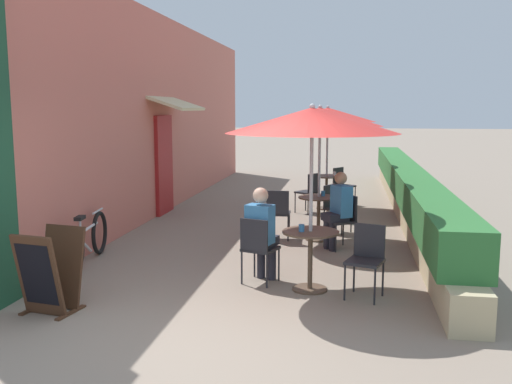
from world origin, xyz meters
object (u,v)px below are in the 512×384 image
Objects in this scene: patio_table_far at (326,186)px; coffee_cup_far at (335,174)px; coffee_cup_near at (302,228)px; cafe_chair_far_right at (310,190)px; cafe_chair_mid_left at (344,217)px; patio_table_mid at (319,210)px; cafe_chair_near_right at (258,245)px; cafe_chair_mid_right at (334,204)px; menu_board at (51,272)px; patio_umbrella_mid at (320,117)px; cafe_chair_mid_back at (278,210)px; patio_table_near at (310,249)px; patio_umbrella_near at (312,121)px; coffee_cup_mid at (323,193)px; patio_umbrella_far at (328,115)px; cafe_chair_far_left at (342,183)px; bicycle_leaning at (88,240)px; seated_patron_near_right at (262,230)px; seated_patron_mid_left at (338,207)px; cafe_chair_near_left at (367,255)px.

patio_table_far is 8.36× the size of coffee_cup_far.
cafe_chair_far_right is (-0.27, 5.31, -0.28)m from coffee_cup_near.
cafe_chair_mid_left is at bearing -83.26° from patio_table_far.
coffee_cup_near is 5.93m from patio_table_far.
patio_table_mid is (0.06, 2.82, -0.28)m from coffee_cup_near.
cafe_chair_near_right reaches higher than coffee_cup_near.
coffee_cup_near is 3.50m from cafe_chair_mid_right.
cafe_chair_mid_right is (-0.19, 1.19, 0.00)m from cafe_chair_mid_left.
cafe_chair_mid_left is 4.70m from menu_board.
patio_umbrella_mid is 2.65× the size of cafe_chair_mid_back.
cafe_chair_mid_left is (0.44, -0.54, -1.59)m from patio_umbrella_mid.
patio_table_near is 1.59m from patio_umbrella_near.
cafe_chair_mid_back is 9.67× the size of coffee_cup_mid.
patio_table_mid is at bearing -90.15° from patio_umbrella_far.
cafe_chair_mid_right is 1.00× the size of cafe_chair_far_left.
cafe_chair_far_right is 9.67× the size of coffee_cup_far.
patio_table_far is 1.59m from patio_umbrella_far.
cafe_chair_mid_left is 3.98m from bicycle_leaning.
seated_patron_near_right reaches higher than coffee_cup_far.
seated_patron_mid_left reaches higher than patio_table_far.
cafe_chair_mid_left is at bearing 80.66° from cafe_chair_near_right.
patio_table_far is at bearing 101.37° from cafe_chair_near_right.
patio_table_near is 6.08m from patio_umbrella_far.
patio_umbrella_near is 2.77m from cafe_chair_mid_left.
menu_board is at bearing 105.06° from seated_patron_mid_left.
bicycle_leaning is (-3.29, -2.16, -0.45)m from coffee_cup_mid.
cafe_chair_mid_left is at bearing -59.17° from coffee_cup_mid.
patio_umbrella_far reaches higher than cafe_chair_near_left.
cafe_chair_near_right is at bearing 161.90° from coffee_cup_near.
patio_umbrella_near is 5.51m from cafe_chair_far_right.
patio_umbrella_far is 2.49× the size of menu_board.
cafe_chair_far_left is at bearing 50.58° from bicycle_leaning.
cafe_chair_near_right and cafe_chair_mid_left have the same top height.
seated_patron_mid_left reaches higher than menu_board.
cafe_chair_mid_back is (-1.42, 2.80, 0.00)m from cafe_chair_near_left.
coffee_cup_near is 0.10× the size of cafe_chair_far_left.
patio_table_mid is 8.36× the size of coffee_cup_far.
bicycle_leaning is at bearing 166.87° from coffee_cup_near.
patio_umbrella_far is at bearing -65.40° from cafe_chair_near_left.
cafe_chair_far_left reaches higher than coffee_cup_near.
patio_umbrella_mid reaches higher than cafe_chair_mid_left.
coffee_cup_mid is 3.65m from cafe_chair_far_left.
cafe_chair_far_right is 0.49× the size of bicycle_leaning.
coffee_cup_mid is 3.29m from patio_umbrella_far.
cafe_chair_near_left is at bearing -134.09° from cafe_chair_far_right.
cafe_chair_mid_right is at bearing -88.46° from coffee_cup_far.
patio_table_far is at bearing 91.11° from coffee_cup_mid.
cafe_chair_near_right is (-1.36, 0.28, 0.00)m from cafe_chair_near_left.
seated_patron_mid_left is at bearing -28.21° from cafe_chair_mid_back.
patio_table_mid is 8.36× the size of coffee_cup_mid.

